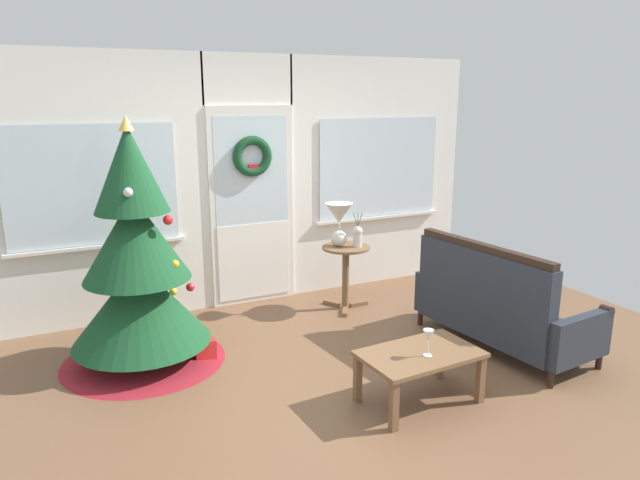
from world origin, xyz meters
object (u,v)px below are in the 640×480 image
at_px(christmas_tree, 138,273).
at_px(coffee_table, 420,359).
at_px(table_lamp, 339,219).
at_px(wine_glass, 428,337).
at_px(flower_vase, 358,235).
at_px(side_table, 346,264).
at_px(settee_sofa, 496,307).
at_px(gift_box, 204,349).

distance_m(christmas_tree, coffee_table, 2.31).
relative_size(table_lamp, wine_glass, 2.26).
xyz_separation_m(table_lamp, wine_glass, (-0.36, -2.02, -0.42)).
bearing_deg(flower_vase, side_table, 149.04).
xyz_separation_m(settee_sofa, side_table, (-0.70, 1.42, 0.10)).
relative_size(christmas_tree, side_table, 3.03).
xyz_separation_m(christmas_tree, wine_glass, (1.67, -1.62, -0.24)).
bearing_deg(table_lamp, coffee_table, -100.89).
height_order(flower_vase, wine_glass, flower_vase).
xyz_separation_m(christmas_tree, flower_vase, (2.19, 0.29, 0.02)).
bearing_deg(wine_glass, side_table, 77.87).
distance_m(christmas_tree, table_lamp, 2.08).
relative_size(table_lamp, gift_box, 2.55).
distance_m(christmas_tree, settee_sofa, 3.01).
height_order(side_table, flower_vase, flower_vase).
distance_m(flower_vase, gift_box, 1.92).
height_order(table_lamp, wine_glass, table_lamp).
bearing_deg(gift_box, side_table, 17.96).
bearing_deg(gift_box, wine_glass, -50.18).
bearing_deg(wine_glass, settee_sofa, 26.20).
relative_size(flower_vase, wine_glass, 1.79).
distance_m(flower_vase, coffee_table, 1.97).
height_order(coffee_table, wine_glass, wine_glass).
bearing_deg(settee_sofa, flower_vase, 113.77).
bearing_deg(christmas_tree, wine_glass, -44.26).
relative_size(side_table, wine_glass, 3.40).
relative_size(flower_vase, gift_box, 2.03).
distance_m(side_table, flower_vase, 0.33).
bearing_deg(side_table, coffee_table, -102.84).
bearing_deg(coffee_table, flower_vase, 73.84).
height_order(side_table, table_lamp, table_lamp).
xyz_separation_m(settee_sofa, table_lamp, (-0.76, 1.46, 0.57)).
relative_size(side_table, table_lamp, 1.51).
height_order(side_table, wine_glass, side_table).
relative_size(christmas_tree, wine_glass, 10.29).
distance_m(table_lamp, flower_vase, 0.25).
bearing_deg(flower_vase, christmas_tree, -172.45).
bearing_deg(side_table, table_lamp, 146.31).
bearing_deg(table_lamp, flower_vase, -32.01).
height_order(side_table, gift_box, side_table).
bearing_deg(christmas_tree, flower_vase, 7.55).
height_order(settee_sofa, side_table, settee_sofa).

